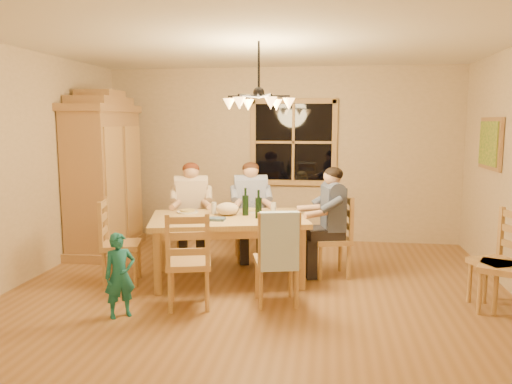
% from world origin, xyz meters
% --- Properties ---
extents(floor, '(5.50, 5.50, 0.00)m').
position_xyz_m(floor, '(0.00, 0.00, 0.00)').
color(floor, olive).
rests_on(floor, ground).
extents(ceiling, '(5.50, 5.00, 0.02)m').
position_xyz_m(ceiling, '(0.00, 0.00, 2.70)').
color(ceiling, white).
rests_on(ceiling, wall_back).
extents(wall_back, '(5.50, 0.02, 2.70)m').
position_xyz_m(wall_back, '(0.00, 2.50, 1.35)').
color(wall_back, '#C6B18C').
rests_on(wall_back, floor).
extents(wall_left, '(0.02, 5.00, 2.70)m').
position_xyz_m(wall_left, '(-2.75, 0.00, 1.35)').
color(wall_left, '#C6B18C').
rests_on(wall_left, floor).
extents(window, '(1.30, 0.06, 1.30)m').
position_xyz_m(window, '(0.20, 2.47, 1.55)').
color(window, black).
rests_on(window, wall_back).
extents(painting, '(0.06, 0.78, 0.64)m').
position_xyz_m(painting, '(2.71, 1.20, 1.60)').
color(painting, olive).
rests_on(painting, wall_right).
extents(chandelier, '(0.77, 0.68, 0.71)m').
position_xyz_m(chandelier, '(-0.00, 0.00, 2.08)').
color(chandelier, black).
rests_on(chandelier, ceiling).
extents(armoire, '(0.66, 1.40, 2.30)m').
position_xyz_m(armoire, '(-2.42, 1.38, 1.06)').
color(armoire, olive).
rests_on(armoire, floor).
extents(dining_table, '(2.00, 1.50, 0.76)m').
position_xyz_m(dining_table, '(-0.41, 0.34, 0.66)').
color(dining_table, tan).
rests_on(dining_table, floor).
extents(chair_far_left, '(0.53, 0.52, 0.99)m').
position_xyz_m(chair_far_left, '(-1.05, 1.04, 0.30)').
color(chair_far_left, tan).
rests_on(chair_far_left, floor).
extents(chair_far_right, '(0.53, 0.52, 0.99)m').
position_xyz_m(chair_far_right, '(-0.28, 1.24, 0.30)').
color(chair_far_right, tan).
rests_on(chair_far_right, floor).
extents(chair_near_left, '(0.53, 0.52, 0.99)m').
position_xyz_m(chair_near_left, '(-0.63, -0.59, 0.30)').
color(chair_near_left, tan).
rests_on(chair_near_left, floor).
extents(chair_near_right, '(0.53, 0.52, 0.99)m').
position_xyz_m(chair_near_right, '(0.23, -0.37, 0.30)').
color(chair_near_right, tan).
rests_on(chair_near_right, floor).
extents(chair_end_left, '(0.52, 0.53, 0.99)m').
position_xyz_m(chair_end_left, '(-1.61, 0.03, 0.30)').
color(chair_end_left, tan).
rests_on(chair_end_left, floor).
extents(chair_end_right, '(0.52, 0.53, 0.99)m').
position_xyz_m(chair_end_right, '(0.79, 0.65, 0.30)').
color(chair_end_right, tan).
rests_on(chair_end_right, floor).
extents(adult_woman, '(0.47, 0.50, 0.87)m').
position_xyz_m(adult_woman, '(-1.05, 1.04, 0.84)').
color(adult_woman, beige).
rests_on(adult_woman, floor).
extents(adult_plaid_man, '(0.47, 0.50, 0.87)m').
position_xyz_m(adult_plaid_man, '(-0.28, 1.24, 0.84)').
color(adult_plaid_man, '#384B9C').
rests_on(adult_plaid_man, floor).
extents(adult_slate_man, '(0.50, 0.47, 0.87)m').
position_xyz_m(adult_slate_man, '(0.79, 0.65, 0.84)').
color(adult_slate_man, '#434C6B').
rests_on(adult_slate_man, floor).
extents(towel, '(0.39, 0.19, 0.58)m').
position_xyz_m(towel, '(0.28, -0.55, 0.70)').
color(towel, '#B5D4F5').
rests_on(towel, chair_near_right).
extents(wine_bottle_a, '(0.08, 0.08, 0.33)m').
position_xyz_m(wine_bottle_a, '(-0.22, 0.45, 0.93)').
color(wine_bottle_a, black).
rests_on(wine_bottle_a, dining_table).
extents(wine_bottle_b, '(0.08, 0.08, 0.33)m').
position_xyz_m(wine_bottle_b, '(-0.04, 0.30, 0.93)').
color(wine_bottle_b, black).
rests_on(wine_bottle_b, dining_table).
extents(plate_woman, '(0.26, 0.26, 0.02)m').
position_xyz_m(plate_woman, '(-0.95, 0.52, 0.77)').
color(plate_woman, white).
rests_on(plate_woman, dining_table).
extents(plate_plaid, '(0.26, 0.26, 0.02)m').
position_xyz_m(plate_plaid, '(-0.18, 0.69, 0.77)').
color(plate_plaid, white).
rests_on(plate_plaid, dining_table).
extents(plate_slate, '(0.26, 0.26, 0.02)m').
position_xyz_m(plate_slate, '(0.27, 0.46, 0.77)').
color(plate_slate, white).
rests_on(plate_slate, dining_table).
extents(wine_glass_a, '(0.06, 0.06, 0.14)m').
position_xyz_m(wine_glass_a, '(-0.62, 0.51, 0.83)').
color(wine_glass_a, silver).
rests_on(wine_glass_a, dining_table).
extents(wine_glass_b, '(0.06, 0.06, 0.14)m').
position_xyz_m(wine_glass_b, '(0.10, 0.58, 0.83)').
color(wine_glass_b, silver).
rests_on(wine_glass_b, dining_table).
extents(cap, '(0.20, 0.20, 0.11)m').
position_xyz_m(cap, '(0.22, 0.15, 0.82)').
color(cap, beige).
rests_on(cap, dining_table).
extents(napkin, '(0.21, 0.18, 0.03)m').
position_xyz_m(napkin, '(-0.49, 0.10, 0.78)').
color(napkin, '#435B7B').
rests_on(napkin, dining_table).
extents(cloth_bundle, '(0.28, 0.22, 0.15)m').
position_xyz_m(cloth_bundle, '(-0.44, 0.43, 0.84)').
color(cloth_bundle, '#C3AB8D').
rests_on(cloth_bundle, dining_table).
extents(child, '(0.36, 0.34, 0.82)m').
position_xyz_m(child, '(-1.21, -0.94, 0.41)').
color(child, '#196B73').
rests_on(child, floor).
extents(chair_spare_front, '(0.56, 0.57, 0.99)m').
position_xyz_m(chair_spare_front, '(2.45, -0.14, 0.30)').
color(chair_spare_front, tan).
rests_on(chair_spare_front, floor).
extents(chair_spare_back, '(0.56, 0.57, 0.99)m').
position_xyz_m(chair_spare_back, '(2.45, -0.30, 0.30)').
color(chair_spare_back, tan).
rests_on(chair_spare_back, floor).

